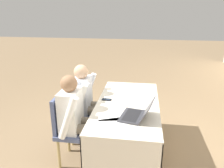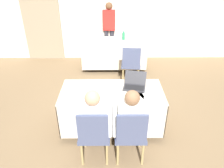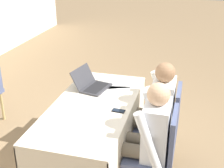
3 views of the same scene
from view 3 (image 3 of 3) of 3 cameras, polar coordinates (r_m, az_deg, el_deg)
ground_plane at (r=3.54m, az=-3.27°, el=-14.62°), size 24.00×24.00×0.00m
conference_table_near at (r=3.22m, az=-3.50°, el=-6.70°), size 1.65×0.79×0.75m
laptop at (r=3.47m, az=-3.65°, el=-0.12°), size 0.42×0.41×0.22m
cell_phone at (r=3.00m, az=1.19°, el=-4.92°), size 0.08×0.13×0.01m
paper_beside_laptop at (r=3.56m, az=1.01°, el=-0.11°), size 0.31×0.35×0.00m
paper_centre_table at (r=3.42m, az=0.85°, el=-1.15°), size 0.26×0.33×0.00m
chair_near_left at (r=2.92m, az=8.37°, el=-11.96°), size 0.44×0.44×0.91m
chair_near_right at (r=3.34m, az=9.48°, el=-6.98°), size 0.44×0.44×0.91m
person_checkered_shirt at (r=2.84m, az=6.46°, el=-9.09°), size 0.50×0.52×1.17m
person_white_shirt at (r=3.27m, az=7.87°, el=-4.38°), size 0.50×0.52×1.17m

